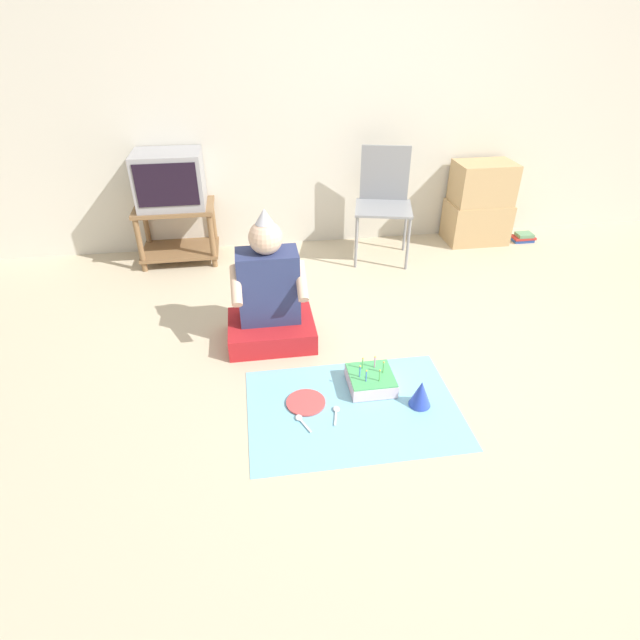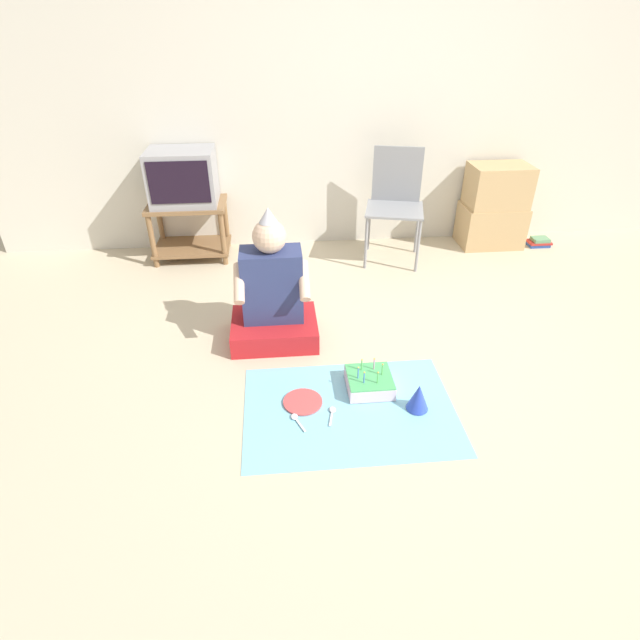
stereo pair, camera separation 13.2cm
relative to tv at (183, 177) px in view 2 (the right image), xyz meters
The scene contains 14 objects.
ground_plane 2.57m from the tv, 51.25° to the right, with size 16.00×16.00×0.00m, color beige.
wall_back 1.68m from the tv, ahead, with size 6.40×0.06×2.55m.
tv_stand 0.40m from the tv, 90.00° to the right, with size 0.63×0.43×0.47m.
tv is the anchor object (origin of this frame).
folding_chair 1.71m from the tv, ahead, with size 0.54×0.52×0.89m.
cardboard_box_stack 2.65m from the tv, ahead, with size 0.53×0.35×0.71m.
book_pile 3.14m from the tv, ahead, with size 0.20×0.13×0.08m.
person_seated 1.53m from the tv, 62.86° to the right, with size 0.54×0.43×0.87m.
party_cloth 2.41m from the tv, 62.78° to the right, with size 1.12×0.79×0.01m.
birthday_cake 2.33m from the tv, 57.79° to the right, with size 0.25×0.25×0.16m.
party_hat_blue 2.59m from the tv, 55.76° to the right, with size 0.12×0.12×0.15m.
paper_plate 2.25m from the tv, 67.72° to the right, with size 0.21×0.21×0.01m.
plastic_spoon_near 2.39m from the tv, 65.11° to the right, with size 0.05×0.14×0.01m.
plastic_spoon_far 2.35m from the tv, 70.00° to the right, with size 0.07×0.14×0.01m.
Camera 2 is at (-0.84, -2.10, 1.83)m, focal length 28.00 mm.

